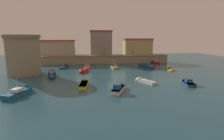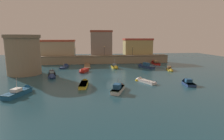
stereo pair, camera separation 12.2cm
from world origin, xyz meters
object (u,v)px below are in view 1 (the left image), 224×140
Objects in this scene: moored_boat_2 at (187,82)px; moored_boat_11 at (22,91)px; fortress_tower at (23,55)px; quay_lamp_2 at (132,49)px; moored_boat_3 at (84,83)px; moored_boat_7 at (155,63)px; moored_boat_1 at (144,66)px; moored_boat_9 at (170,69)px; quay_lamp_0 at (75,50)px; moored_boat_10 at (143,80)px; mooring_buoy_0 at (137,81)px; moored_boat_0 at (119,88)px; moored_boat_5 at (52,75)px; moored_boat_8 at (115,67)px; quay_lamp_1 at (104,49)px; moored_boat_4 at (65,66)px; moored_boat_6 at (83,71)px.

moored_boat_11 reaches higher than moored_boat_2.
fortress_tower reaches higher than quay_lamp_2.
moored_boat_3 is 36.53m from moored_boat_7.
moored_boat_9 is at bearing -166.34° from moored_boat_1.
quay_lamp_0 is 21.18m from quay_lamp_2.
mooring_buoy_0 is (-1.23, 0.96, -0.27)m from moored_boat_10.
moored_boat_0 is 14.98m from moored_boat_2.
moored_boat_11 reaches higher than moored_boat_3.
moored_boat_2 is at bearing 178.29° from moored_boat_7.
moored_boat_5 is (7.79, -4.82, -4.65)m from fortress_tower.
moored_boat_1 is 28.99m from moored_boat_5.
moored_boat_10 is 0.87× the size of moored_boat_11.
quay_lamp_0 is 37.23m from moored_boat_0.
fortress_tower is 25.74m from moored_boat_8.
quay_lamp_0 is 0.72× the size of moored_boat_2.
moored_boat_9 is 0.77× the size of moored_boat_10.
moored_boat_7 is 1.56× the size of moored_boat_9.
moored_boat_1 is at bearing -38.35° from moored_boat_3.
moored_boat_5 is 19.96m from moored_boat_8.
moored_boat_7 is at bearing 109.25° from moored_boat_5.
quay_lamp_1 is 0.55× the size of moored_boat_0.
fortress_tower reaches higher than quay_lamp_1.
moored_boat_11 is at bearing 79.04° from moored_boat_10.
moored_boat_3 is at bearing 93.40° from moored_boat_2.
fortress_tower is at bearing 146.05° from moored_boat_4.
quay_lamp_1 is at bearing 82.98° from moored_boat_7.
fortress_tower is 37.47m from quay_lamp_2.
moored_boat_10 is (6.01, -29.61, -4.90)m from quay_lamp_1.
moored_boat_11 is at bearing 179.81° from moored_boat_4.
moored_boat_8 reaches higher than moored_boat_7.
moored_boat_8 reaches higher than moored_boat_10.
moored_boat_11 is at bearing -73.49° from fortress_tower.
moored_boat_11 is (-3.81, -27.89, 0.21)m from moored_boat_4.
quay_lamp_2 is 4.37× the size of mooring_buoy_0.
moored_boat_4 is (-6.65, 23.34, -0.10)m from moored_boat_3.
moored_boat_9 is (6.89, -17.80, -4.71)m from quay_lamp_2.
quay_lamp_2 reaches higher than moored_boat_9.
moored_boat_10 is (-8.40, 3.13, -0.08)m from moored_boat_2.
fortress_tower is at bearing 75.52° from moored_boat_1.
moored_boat_0 is (-0.32, -35.49, -4.68)m from quay_lamp_1.
moored_boat_2 is at bearing 160.75° from moored_boat_1.
quay_lamp_1 is 0.75× the size of moored_boat_2.
moored_boat_0 is 1.33× the size of moored_boat_6.
moored_boat_7 is (7.50, -4.08, -4.60)m from quay_lamp_2.
fortress_tower is at bearing 76.24° from moored_boat_2.
moored_boat_8 is 0.76× the size of moored_boat_10.
moored_boat_1 is 1.02× the size of moored_boat_7.
quay_lamp_2 is at bearing 67.14° from moored_boat_7.
moored_boat_3 is 0.97× the size of moored_boat_11.
moored_boat_2 is 37.45m from moored_boat_4.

